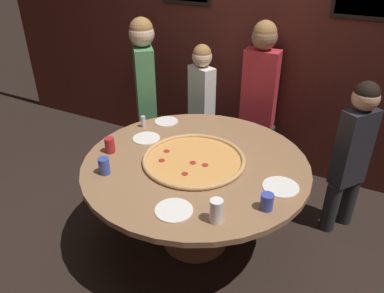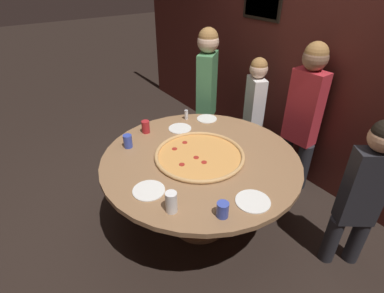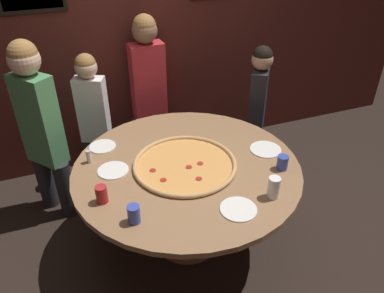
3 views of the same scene
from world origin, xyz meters
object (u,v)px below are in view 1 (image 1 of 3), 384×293
Objects in this scene: drink_cup_by_shaker at (267,202)px; drink_cup_far_left at (110,145)px; diner_centre_back at (145,89)px; diner_far_right at (259,92)px; giant_pizza at (194,160)px; white_plate_beside_cup at (174,210)px; dining_table at (196,176)px; diner_side_right at (201,99)px; condiment_shaker at (143,122)px; drink_cup_front_edge at (216,211)px; diner_far_left at (353,151)px; white_plate_left_side at (146,138)px; drink_cup_beside_pizza at (104,166)px; white_plate_right_side at (281,187)px; white_plate_near_front at (166,121)px.

drink_cup_far_left reaches higher than drink_cup_by_shaker.
diner_centre_back reaches higher than diner_far_right.
giant_pizza is 7.16× the size of drink_cup_by_shaker.
white_plate_beside_cup is (0.15, -0.54, -0.01)m from giant_pizza.
diner_side_right reaches higher than dining_table.
dining_table is at bearing -24.24° from condiment_shaker.
diner_far_left is (0.58, 1.22, -0.09)m from drink_cup_front_edge.
drink_cup_by_shaker is at bearing -163.48° from diner_centre_back.
white_plate_left_side is at bearing 133.61° from white_plate_beside_cup.
drink_cup_beside_pizza is 1.83m from diner_far_left.
drink_cup_beside_pizza is at bearing 173.66° from drink_cup_front_edge.
drink_cup_by_shaker reaches higher than giant_pizza.
drink_cup_front_edge reaches higher than white_plate_right_side.
diner_far_right reaches higher than drink_cup_beside_pizza.
condiment_shaker is at bearing 142.09° from drink_cup_front_edge.
diner_side_right is at bearing 134.85° from white_plate_right_side.
white_plate_beside_cup is 1.75m from diner_side_right.
giant_pizza is 5.03× the size of drink_cup_front_edge.
drink_cup_beside_pizza is (-0.46, -0.41, 0.04)m from giant_pizza.
white_plate_near_front is at bearing 49.69° from diner_far_right.
condiment_shaker is at bearing 155.76° from dining_table.
dining_table is 13.85× the size of drink_cup_far_left.
drink_cup_beside_pizza is 0.62m from white_plate_beside_cup.
white_plate_near_front is 0.93× the size of white_plate_left_side.
drink_cup_front_edge is 0.11× the size of diner_far_left.
condiment_shaker is at bearing -39.18° from diner_far_left.
dining_table is at bearing -41.45° from white_plate_near_front.
drink_cup_far_left reaches higher than white_plate_near_front.
drink_cup_front_edge is (0.40, -0.51, 0.06)m from giant_pizza.
diner_side_right is at bearing 90.61° from drink_cup_beside_pizza.
white_plate_left_side is at bearing 59.93° from diner_far_right.
diner_far_right is at bearing 87.25° from dining_table.
drink_cup_front_edge is 0.10× the size of diner_far_right.
diner_far_left is 1.01× the size of diner_side_right.
white_plate_right_side is 1.58m from diner_side_right.
drink_cup_far_left is 0.09× the size of diner_side_right.
drink_cup_far_left is at bearing -99.52° from white_plate_near_front.
condiment_shaker reaches higher than giant_pizza.
drink_cup_beside_pizza reaches higher than white_plate_near_front.
diner_centre_back is at bearing 123.83° from white_plate_left_side.
giant_pizza is 0.64m from white_plate_right_side.
condiment_shaker is at bearing 102.67° from drink_cup_beside_pizza.
drink_cup_by_shaker is (0.62, -0.27, 0.04)m from giant_pizza.
drink_cup_far_left reaches higher than condiment_shaker.
white_plate_right_side is (1.24, 0.15, -0.05)m from drink_cup_far_left.
dining_table is 1.20m from diner_side_right.
white_plate_beside_cup is 1.05× the size of white_plate_left_side.
giant_pizza is 0.68m from white_plate_near_front.
white_plate_near_front is at bearing 80.48° from drink_cup_far_left.
drink_cup_by_shaker reaches higher than white_plate_near_front.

